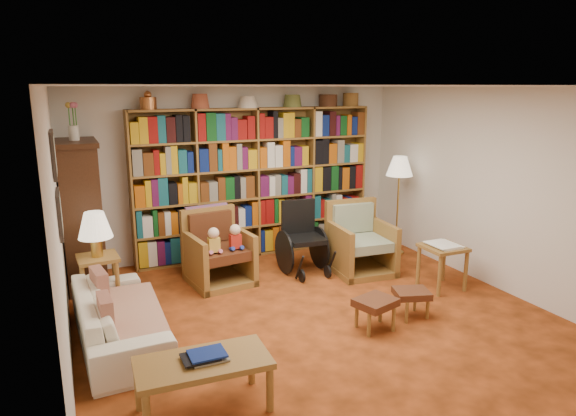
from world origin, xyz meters
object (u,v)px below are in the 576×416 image
armchair_sage (357,245)px  footstool_a (375,304)px  side_table_lamp (99,270)px  side_table_papers (443,253)px  footstool_b (412,295)px  floor_lamp (399,170)px  armchair_leather (217,252)px  sofa (118,317)px  coffee_table (203,366)px  wheelchair (302,240)px

armchair_sage → footstool_a: bearing=-115.4°
side_table_lamp → side_table_papers: (3.99, -1.05, -0.02)m
footstool_a → footstool_b: 0.54m
floor_lamp → armchair_leather: bearing=179.8°
armchair_leather → footstool_b: bearing=-49.9°
armchair_sage → armchair_leather: bearing=168.0°
floor_lamp → footstool_b: (-1.18, -1.94, -1.03)m
armchair_leather → sofa: bearing=-137.8°
side_table_papers → coffee_table: bearing=-159.5°
armchair_sage → footstool_b: armchair_sage is taller
armchair_leather → armchair_sage: bearing=-12.0°
footstool_a → coffee_table: size_ratio=0.46×
armchair_leather → footstool_a: 2.33m
armchair_sage → side_table_lamp: bearing=179.2°
side_table_lamp → side_table_papers: 4.13m
footstool_b → coffee_table: bearing=-163.9°
side_table_lamp → footstool_a: bearing=-33.0°
side_table_lamp → coffee_table: side_table_lamp is taller
armchair_sage → wheelchair: 0.77m
coffee_table → wheelchair: bearing=51.0°
armchair_leather → side_table_papers: bearing=-29.3°
side_table_lamp → coffee_table: 2.40m
wheelchair → floor_lamp: (1.65, 0.12, 0.84)m
floor_lamp → side_table_papers: bearing=-102.4°
sofa → armchair_leather: (1.38, 1.25, 0.12)m
sofa → footstool_a: size_ratio=3.84×
floor_lamp → coffee_table: bearing=-144.2°
side_table_papers → footstool_b: side_table_papers is taller
sofa → side_table_papers: side_table_papers is taller
wheelchair → footstool_a: (-0.06, -1.91, -0.17)m
floor_lamp → coffee_table: floor_lamp is taller
armchair_sage → footstool_a: size_ratio=1.98×
wheelchair → floor_lamp: bearing=4.2°
side_table_lamp → armchair_sage: 3.37m
sofa → footstool_a: (2.49, -0.79, 0.01)m
sofa → armchair_sage: (3.27, 0.85, 0.09)m
armchair_sage → wheelchair: bearing=159.0°
wheelchair → side_table_lamp: bearing=-175.1°
sofa → armchair_leather: 1.86m
sofa → wheelchair: bearing=-68.9°
floor_lamp → coffee_table: 4.66m
side_table_lamp → footstool_a: (2.59, -1.68, -0.20)m
sofa → footstool_b: sofa is taller
side_table_lamp → wheelchair: size_ratio=0.65×
armchair_leather → side_table_papers: size_ratio=1.64×
side_table_lamp → footstool_a: side_table_lamp is taller
side_table_papers → coffee_table: side_table_papers is taller
coffee_table → floor_lamp: bearing=35.8°
sofa → floor_lamp: 4.50m
sofa → floor_lamp: (4.20, 1.24, 1.02)m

